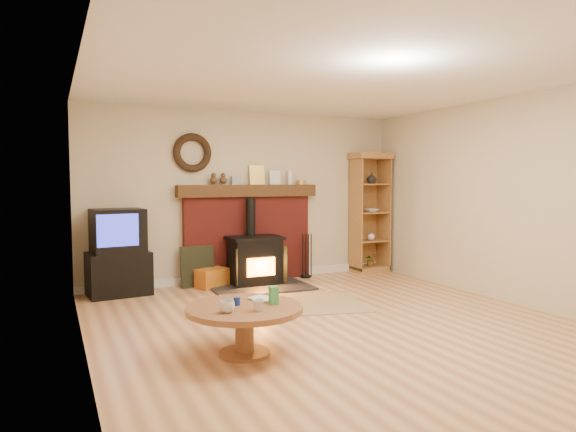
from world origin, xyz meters
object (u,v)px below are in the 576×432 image
wood_stove (255,262)px  coffee_table (245,315)px  tv_unit (118,254)px  curio_cabinet (369,213)px

wood_stove → coffee_table: size_ratio=1.35×
coffee_table → tv_unit: bearing=103.6°
wood_stove → curio_cabinet: bearing=7.4°
wood_stove → tv_unit: size_ratio=1.20×
tv_unit → coffee_table: 3.06m
wood_stove → coffee_table: 3.02m
wood_stove → coffee_table: (-1.18, -2.78, 0.01)m
tv_unit → curio_cabinet: bearing=1.2°
tv_unit → curio_cabinet: size_ratio=0.58×
curio_cabinet → wood_stove: bearing=-172.6°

